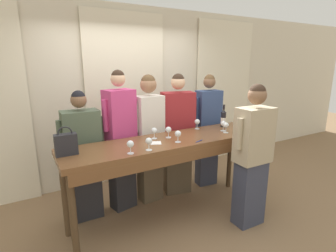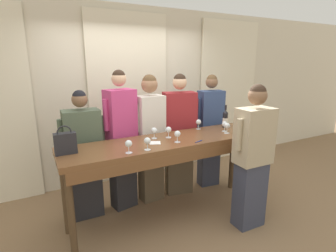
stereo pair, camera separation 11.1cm
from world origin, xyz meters
name	(u,v)px [view 1 (the left image)]	position (x,y,z in m)	size (l,w,h in m)	color
ground_plane	(170,216)	(0.00, 0.00, 0.00)	(18.00, 18.00, 0.00)	#846647
wall_back	(125,95)	(0.00, 1.47, 1.40)	(12.00, 0.06, 2.80)	beige
curtain_panel_center	(127,99)	(0.00, 1.40, 1.34)	(1.32, 0.03, 2.69)	#EFE5C6
curtain_panel_right	(224,92)	(2.06, 1.40, 1.34)	(1.32, 0.03, 2.69)	#EFE5C6
tasting_bar	(172,148)	(0.00, -0.02, 0.92)	(2.58, 0.65, 1.03)	brown
wine_bottle	(223,118)	(0.96, 0.16, 1.16)	(0.07, 0.07, 0.32)	black
handbag	(66,144)	(-1.17, 0.05, 1.15)	(0.21, 0.10, 0.29)	#232328
wine_glass_front_left	(130,145)	(-0.61, -0.23, 1.13)	(0.07, 0.07, 0.14)	white
wine_glass_front_mid	(223,124)	(0.81, -0.02, 1.13)	(0.07, 0.07, 0.14)	white
wine_glass_front_right	(197,122)	(0.57, 0.25, 1.13)	(0.07, 0.07, 0.14)	white
wine_glass_center_left	(168,130)	(0.01, 0.07, 1.13)	(0.07, 0.07, 0.14)	white
wine_glass_center_mid	(178,134)	(0.01, -0.14, 1.13)	(0.07, 0.07, 0.14)	white
wine_glass_center_right	(149,141)	(-0.40, -0.23, 1.13)	(0.07, 0.07, 0.14)	white
wine_glass_back_left	(154,131)	(-0.16, 0.12, 1.13)	(0.07, 0.07, 0.14)	white
wine_glass_back_mid	(226,126)	(0.78, -0.10, 1.13)	(0.07, 0.07, 0.14)	white
napkin	(156,143)	(-0.23, -0.05, 1.04)	(0.16, 0.16, 0.00)	white
pen	(199,141)	(0.24, -0.24, 1.04)	(0.12, 0.05, 0.01)	#193399
guest_olive_jacket	(83,157)	(-0.93, 0.52, 0.81)	(0.54, 0.27, 1.62)	#28282D
guest_pink_top	(121,141)	(-0.44, 0.52, 0.95)	(0.48, 0.32, 1.85)	#28282D
guest_cream_sweater	(149,137)	(-0.04, 0.52, 0.93)	(0.48, 0.28, 1.78)	brown
guest_striped_shirt	(178,135)	(0.42, 0.52, 0.90)	(0.57, 0.33, 1.78)	brown
guest_navy_coat	(208,130)	(0.98, 0.52, 0.91)	(0.49, 0.26, 1.76)	#383D51
host_pouring	(252,156)	(0.75, -0.60, 0.87)	(0.52, 0.27, 1.71)	#383D51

